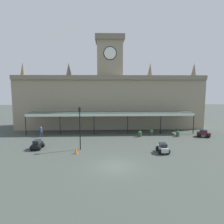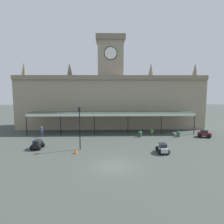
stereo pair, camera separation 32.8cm
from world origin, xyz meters
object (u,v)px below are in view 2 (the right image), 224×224
(victorian_lamppost, at_px, (80,123))
(car_maroon_sedan, at_px, (204,134))
(planter_near_kerb, at_px, (178,134))
(planter_by_canopy, at_px, (140,134))
(car_silver_sedan, at_px, (163,149))
(car_black_sedan, at_px, (37,145))
(planter_forecourt_centre, at_px, (152,132))
(pedestrian_crossing_forecourt, at_px, (42,131))
(traffic_cone, at_px, (76,151))

(victorian_lamppost, bearing_deg, car_maroon_sedan, 17.00)
(planter_near_kerb, height_order, planter_by_canopy, same)
(car_silver_sedan, height_order, planter_by_canopy, car_silver_sedan)
(car_black_sedan, relative_size, planter_near_kerb, 2.18)
(car_silver_sedan, height_order, planter_forecourt_centre, car_silver_sedan)
(car_maroon_sedan, bearing_deg, pedestrian_crossing_forecourt, 177.87)
(pedestrian_crossing_forecourt, xyz_separation_m, planter_by_canopy, (16.08, -0.46, -0.42))
(traffic_cone, relative_size, planter_near_kerb, 0.77)
(car_silver_sedan, bearing_deg, victorian_lamppost, 171.22)
(traffic_cone, xyz_separation_m, planter_near_kerb, (15.48, 7.93, 0.12))
(car_silver_sedan, relative_size, pedestrian_crossing_forecourt, 1.24)
(car_black_sedan, xyz_separation_m, planter_by_canopy, (14.62, 5.94, -0.01))
(planter_by_canopy, bearing_deg, car_silver_sedan, -79.43)
(victorian_lamppost, distance_m, planter_by_canopy, 11.38)
(car_silver_sedan, distance_m, planter_forecourt_centre, 9.09)
(car_maroon_sedan, relative_size, traffic_cone, 2.99)
(car_black_sedan, relative_size, planter_by_canopy, 2.18)
(car_maroon_sedan, distance_m, planter_forecourt_centre, 8.30)
(pedestrian_crossing_forecourt, height_order, planter_forecourt_centre, pedestrian_crossing_forecourt)
(car_black_sedan, height_order, victorian_lamppost, victorian_lamppost)
(car_maroon_sedan, distance_m, planter_by_canopy, 10.36)
(car_silver_sedan, bearing_deg, planter_near_kerb, 58.98)
(planter_forecourt_centre, bearing_deg, car_silver_sedan, -94.42)
(car_black_sedan, relative_size, planter_forecourt_centre, 2.18)
(victorian_lamppost, relative_size, planter_near_kerb, 5.87)
(victorian_lamppost, xyz_separation_m, planter_forecourt_centre, (11.11, 7.45, -2.96))
(planter_near_kerb, bearing_deg, traffic_cone, -152.88)
(car_silver_sedan, bearing_deg, pedestrian_crossing_forecourt, 154.24)
(car_black_sedan, relative_size, traffic_cone, 2.81)
(car_black_sedan, bearing_deg, car_maroon_sedan, 12.25)
(car_silver_sedan, relative_size, traffic_cone, 2.78)
(pedestrian_crossing_forecourt, distance_m, planter_forecourt_centre, 18.29)
(traffic_cone, bearing_deg, planter_by_canopy, 41.06)
(car_silver_sedan, relative_size, planter_forecourt_centre, 2.15)
(car_silver_sedan, relative_size, planter_by_canopy, 2.15)
(pedestrian_crossing_forecourt, height_order, planter_by_canopy, pedestrian_crossing_forecourt)
(car_maroon_sedan, xyz_separation_m, planter_forecourt_centre, (-8.15, 1.56, -0.01))
(victorian_lamppost, distance_m, planter_forecourt_centre, 13.71)
(car_silver_sedan, height_order, car_black_sedan, same)
(car_silver_sedan, xyz_separation_m, pedestrian_crossing_forecourt, (-17.57, 8.48, 0.41))
(pedestrian_crossing_forecourt, distance_m, victorian_lamppost, 10.24)
(car_black_sedan, height_order, planter_by_canopy, car_black_sedan)
(car_silver_sedan, height_order, victorian_lamppost, victorian_lamppost)
(pedestrian_crossing_forecourt, relative_size, planter_near_kerb, 1.74)
(car_silver_sedan, distance_m, car_maroon_sedan, 11.60)
(planter_near_kerb, bearing_deg, planter_by_canopy, 178.96)
(car_silver_sedan, relative_size, victorian_lamppost, 0.37)
(car_silver_sedan, xyz_separation_m, car_black_sedan, (-16.12, 2.08, 0.00))
(pedestrian_crossing_forecourt, bearing_deg, car_silver_sedan, -25.76)
(car_maroon_sedan, bearing_deg, planter_by_canopy, 177.12)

